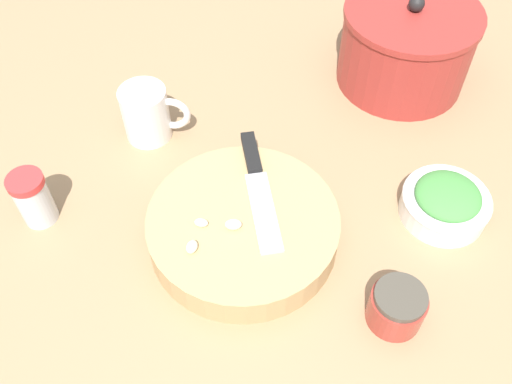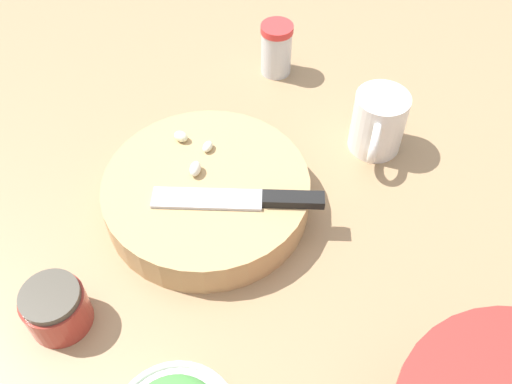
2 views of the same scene
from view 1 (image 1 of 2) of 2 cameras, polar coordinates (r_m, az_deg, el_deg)
name	(u,v)px [view 1 (image 1 of 2)]	position (r m, az deg, el deg)	size (l,w,h in m)	color
ground_plane	(234,207)	(0.92, -2.21, -1.49)	(5.00, 5.00, 0.00)	#997A56
cutting_board	(243,228)	(0.86, -1.29, -3.66)	(0.29, 0.29, 0.05)	tan
chef_knife	(257,182)	(0.88, 0.13, 1.01)	(0.06, 0.23, 0.01)	black
garlic_cloves	(211,232)	(0.82, -4.55, -3.98)	(0.08, 0.06, 0.02)	silver
herb_bowl	(446,202)	(0.94, 18.42, -0.97)	(0.14, 0.14, 0.06)	silver
spice_jar	(33,198)	(0.93, -21.39, -0.60)	(0.06, 0.06, 0.09)	silver
coffee_mug	(148,114)	(1.01, -10.78, 7.71)	(0.12, 0.08, 0.10)	silver
honey_jar	(397,307)	(0.81, 13.90, -11.08)	(0.08, 0.08, 0.06)	#9E3328
stock_pot	(406,46)	(1.12, 14.76, 13.91)	(0.25, 0.25, 0.18)	#9E2D28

